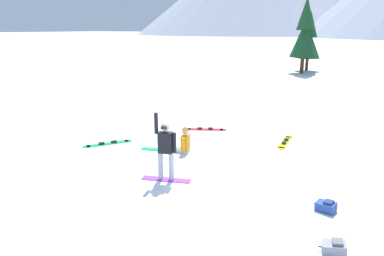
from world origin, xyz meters
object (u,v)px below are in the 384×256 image
(pine_tree_slender, at_px, (305,32))
(snowboarder_foreground, at_px, (166,149))
(loose_snowboard_near_left, at_px, (205,129))
(backpack_blue, at_px, (326,206))
(snowboarder_midground, at_px, (181,143))
(loose_snowboard_far_spare, at_px, (285,142))
(loose_snowboard_near_right, at_px, (108,143))
(backpack_grey, at_px, (334,247))
(pine_tree_leaning, at_px, (309,39))

(pine_tree_slender, bearing_deg, snowboarder_foreground, -84.92)
(snowboarder_foreground, xyz_separation_m, pine_tree_slender, (-2.46, 27.67, 2.99))
(loose_snowboard_near_left, xyz_separation_m, backpack_blue, (5.84, -4.85, 0.11))
(snowboarder_midground, relative_size, loose_snowboard_far_spare, 0.97)
(loose_snowboard_near_right, xyz_separation_m, pine_tree_slender, (1.34, 26.01, 3.92))
(backpack_blue, bearing_deg, backpack_grey, -75.57)
(snowboarder_midground, relative_size, backpack_blue, 3.33)
(snowboarder_midground, xyz_separation_m, loose_snowboard_near_right, (-2.92, -0.59, -0.31))
(backpack_blue, distance_m, pine_tree_leaning, 30.65)
(snowboarder_foreground, xyz_separation_m, loose_snowboard_far_spare, (2.08, 5.20, -0.93))
(loose_snowboard_near_left, height_order, loose_snowboard_far_spare, same)
(snowboarder_foreground, relative_size, backpack_grey, 3.62)
(loose_snowboard_near_right, bearing_deg, loose_snowboard_near_left, 57.03)
(pine_tree_leaning, bearing_deg, loose_snowboard_near_left, -87.57)
(snowboarder_foreground, distance_m, backpack_blue, 4.47)
(loose_snowboard_far_spare, bearing_deg, snowboarder_foreground, -111.78)
(loose_snowboard_near_left, bearing_deg, backpack_grey, -46.16)
(loose_snowboard_far_spare, bearing_deg, snowboarder_midground, -135.06)
(backpack_grey, bearing_deg, loose_snowboard_near_right, 161.19)
(snowboarder_midground, bearing_deg, pine_tree_slender, 93.55)
(snowboarder_midground, bearing_deg, loose_snowboard_far_spare, 44.94)
(loose_snowboard_near_left, relative_size, pine_tree_leaning, 0.30)
(backpack_blue, relative_size, pine_tree_leaning, 0.09)
(snowboarder_foreground, distance_m, backpack_grey, 5.04)
(snowboarder_foreground, bearing_deg, pine_tree_leaning, 94.78)
(loose_snowboard_far_spare, bearing_deg, backpack_grey, -67.14)
(loose_snowboard_near_left, distance_m, backpack_grey, 9.06)
(snowboarder_foreground, height_order, loose_snowboard_near_left, snowboarder_foreground)
(pine_tree_leaning, bearing_deg, snowboarder_foreground, -85.22)
(pine_tree_slender, bearing_deg, loose_snowboard_far_spare, -78.58)
(loose_snowboard_near_right, bearing_deg, pine_tree_slender, 87.05)
(loose_snowboard_near_right, distance_m, pine_tree_slender, 26.34)
(snowboarder_midground, relative_size, backpack_grey, 3.31)
(snowboarder_midground, xyz_separation_m, pine_tree_leaning, (-1.64, 27.86, 2.93))
(pine_tree_slender, bearing_deg, snowboarder_midground, -86.45)
(snowboarder_foreground, height_order, loose_snowboard_far_spare, snowboarder_foreground)
(snowboarder_foreground, distance_m, pine_tree_slender, 27.94)
(loose_snowboard_near_right, bearing_deg, snowboarder_midground, 11.47)
(snowboarder_midground, xyz_separation_m, loose_snowboard_near_left, (-0.58, 3.01, -0.31))
(backpack_blue, relative_size, backpack_grey, 0.99)
(loose_snowboard_near_left, bearing_deg, loose_snowboard_far_spare, -0.88)
(backpack_grey, height_order, pine_tree_leaning, pine_tree_leaning)
(backpack_blue, xyz_separation_m, pine_tree_slender, (-6.84, 27.26, 3.81))
(backpack_grey, bearing_deg, pine_tree_leaning, 103.14)
(snowboarder_foreground, relative_size, pine_tree_leaning, 0.34)
(loose_snowboard_near_left, bearing_deg, pine_tree_leaning, 92.43)
(loose_snowboard_near_left, relative_size, pine_tree_slender, 0.25)
(snowboarder_midground, xyz_separation_m, loose_snowboard_far_spare, (2.96, 2.95, -0.31))
(snowboarder_midground, height_order, pine_tree_slender, pine_tree_slender)
(loose_snowboard_near_left, height_order, backpack_grey, backpack_grey)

